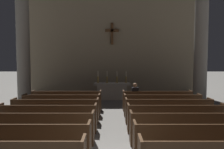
{
  "coord_description": "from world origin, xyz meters",
  "views": [
    {
      "loc": [
        -0.0,
        -4.32,
        2.46
      ],
      "look_at": [
        0.0,
        8.13,
        1.6
      ],
      "focal_mm": 36.61,
      "sensor_mm": 36.0,
      "label": 1
    }
  ],
  "objects_px": {
    "candlestick_outer_left": "(98,79)",
    "pew_left_row_3": "(37,128)",
    "pew_left_row_2": "(23,141)",
    "pew_right_row_4": "(176,118)",
    "pew_right_row_7": "(157,100)",
    "altar": "(112,91)",
    "pew_right_row_3": "(187,128)",
    "lone_worshipper": "(135,96)",
    "candlestick_inner_right": "(117,79)",
    "pew_left_row_6": "(62,105)",
    "pew_left_row_5": "(56,111)",
    "pew_right_row_5": "(168,111)",
    "pew_left_row_4": "(48,118)",
    "pew_right_row_2": "(202,141)",
    "candlestick_inner_left": "(107,79)",
    "pew_left_row_7": "(67,100)",
    "column_left_second": "(23,45)",
    "column_right_second": "(201,45)",
    "pew_right_row_6": "(162,105)",
    "candlestick_outer_right": "(126,79)"
  },
  "relations": [
    {
      "from": "column_left_second",
      "to": "pew_left_row_3",
      "type": "bearing_deg",
      "value": -66.15
    },
    {
      "from": "pew_left_row_7",
      "to": "pew_right_row_7",
      "type": "xyz_separation_m",
      "value": [
        4.31,
        0.0,
        0.0
      ]
    },
    {
      "from": "pew_left_row_6",
      "to": "altar",
      "type": "xyz_separation_m",
      "value": [
        2.16,
        4.07,
        0.06
      ]
    },
    {
      "from": "pew_right_row_3",
      "to": "candlestick_inner_right",
      "type": "relative_size",
      "value": 4.64
    },
    {
      "from": "pew_right_row_2",
      "to": "pew_right_row_6",
      "type": "height_order",
      "value": "same"
    },
    {
      "from": "pew_right_row_3",
      "to": "lone_worshipper",
      "type": "bearing_deg",
      "value": 103.67
    },
    {
      "from": "altar",
      "to": "pew_right_row_4",
      "type": "bearing_deg",
      "value": -70.94
    },
    {
      "from": "pew_right_row_7",
      "to": "altar",
      "type": "relative_size",
      "value": 1.49
    },
    {
      "from": "pew_left_row_3",
      "to": "pew_right_row_7",
      "type": "relative_size",
      "value": 1.0
    },
    {
      "from": "pew_left_row_7",
      "to": "pew_right_row_4",
      "type": "height_order",
      "value": "same"
    },
    {
      "from": "pew_left_row_4",
      "to": "pew_left_row_7",
      "type": "relative_size",
      "value": 1.0
    },
    {
      "from": "pew_right_row_6",
      "to": "pew_right_row_2",
      "type": "bearing_deg",
      "value": -90.0
    },
    {
      "from": "pew_left_row_6",
      "to": "candlestick_inner_right",
      "type": "height_order",
      "value": "candlestick_inner_right"
    },
    {
      "from": "column_left_second",
      "to": "candlestick_outer_left",
      "type": "distance_m",
      "value": 4.66
    },
    {
      "from": "lone_worshipper",
      "to": "column_right_second",
      "type": "bearing_deg",
      "value": 26.37
    },
    {
      "from": "pew_left_row_3",
      "to": "pew_left_row_5",
      "type": "xyz_separation_m",
      "value": [
        0.0,
        2.17,
        0.0
      ]
    },
    {
      "from": "pew_left_row_7",
      "to": "column_left_second",
      "type": "relative_size",
      "value": 0.5
    },
    {
      "from": "candlestick_outer_left",
      "to": "pew_left_row_3",
      "type": "bearing_deg",
      "value": -100.11
    },
    {
      "from": "pew_left_row_7",
      "to": "pew_left_row_5",
      "type": "bearing_deg",
      "value": -90.0
    },
    {
      "from": "pew_left_row_5",
      "to": "pew_right_row_2",
      "type": "bearing_deg",
      "value": -37.05
    },
    {
      "from": "pew_left_row_4",
      "to": "lone_worshipper",
      "type": "distance_m",
      "value": 4.63
    },
    {
      "from": "column_right_second",
      "to": "pew_right_row_7",
      "type": "bearing_deg",
      "value": -145.02
    },
    {
      "from": "candlestick_outer_left",
      "to": "candlestick_outer_right",
      "type": "relative_size",
      "value": 1.0
    },
    {
      "from": "pew_left_row_3",
      "to": "altar",
      "type": "xyz_separation_m",
      "value": [
        2.16,
        7.33,
        0.06
      ]
    },
    {
      "from": "pew_left_row_5",
      "to": "column_right_second",
      "type": "xyz_separation_m",
      "value": [
        7.09,
        4.11,
        2.74
      ]
    },
    {
      "from": "candlestick_inner_left",
      "to": "candlestick_inner_right",
      "type": "xyz_separation_m",
      "value": [
        0.6,
        0.0,
        0.0
      ]
    },
    {
      "from": "column_left_second",
      "to": "candlestick_inner_right",
      "type": "bearing_deg",
      "value": 11.26
    },
    {
      "from": "pew_right_row_4",
      "to": "pew_left_row_3",
      "type": "bearing_deg",
      "value": -165.88
    },
    {
      "from": "pew_right_row_7",
      "to": "candlestick_inner_right",
      "type": "xyz_separation_m",
      "value": [
        -1.86,
        2.99,
        0.76
      ]
    },
    {
      "from": "pew_left_row_4",
      "to": "pew_right_row_2",
      "type": "distance_m",
      "value": 4.83
    },
    {
      "from": "candlestick_inner_right",
      "to": "lone_worshipper",
      "type": "height_order",
      "value": "candlestick_inner_right"
    },
    {
      "from": "pew_right_row_2",
      "to": "column_left_second",
      "type": "bearing_deg",
      "value": 133.9
    },
    {
      "from": "pew_right_row_7",
      "to": "lone_worshipper",
      "type": "xyz_separation_m",
      "value": [
        -1.07,
        0.04,
        0.22
      ]
    },
    {
      "from": "pew_right_row_3",
      "to": "column_right_second",
      "type": "height_order",
      "value": "column_right_second"
    },
    {
      "from": "pew_right_row_2",
      "to": "pew_right_row_7",
      "type": "relative_size",
      "value": 1.0
    },
    {
      "from": "column_right_second",
      "to": "candlestick_inner_left",
      "type": "distance_m",
      "value": 5.7
    },
    {
      "from": "pew_right_row_6",
      "to": "candlestick_outer_right",
      "type": "height_order",
      "value": "candlestick_outer_right"
    },
    {
      "from": "altar",
      "to": "candlestick_inner_right",
      "type": "height_order",
      "value": "candlestick_inner_right"
    },
    {
      "from": "pew_left_row_7",
      "to": "candlestick_inner_left",
      "type": "height_order",
      "value": "candlestick_inner_left"
    },
    {
      "from": "pew_left_row_5",
      "to": "pew_right_row_5",
      "type": "distance_m",
      "value": 4.31
    },
    {
      "from": "pew_left_row_3",
      "to": "column_right_second",
      "type": "distance_m",
      "value": 9.87
    },
    {
      "from": "candlestick_outer_left",
      "to": "lone_worshipper",
      "type": "distance_m",
      "value": 3.57
    },
    {
      "from": "candlestick_outer_left",
      "to": "pew_left_row_5",
      "type": "bearing_deg",
      "value": -104.22
    },
    {
      "from": "candlestick_inner_left",
      "to": "lone_worshipper",
      "type": "relative_size",
      "value": 0.53
    },
    {
      "from": "candlestick_inner_right",
      "to": "lone_worshipper",
      "type": "relative_size",
      "value": 0.53
    },
    {
      "from": "pew_left_row_5",
      "to": "pew_left_row_6",
      "type": "distance_m",
      "value": 1.09
    },
    {
      "from": "pew_right_row_2",
      "to": "altar",
      "type": "height_order",
      "value": "altar"
    },
    {
      "from": "pew_left_row_2",
      "to": "pew_right_row_4",
      "type": "height_order",
      "value": "same"
    },
    {
      "from": "pew_left_row_2",
      "to": "candlestick_inner_right",
      "type": "relative_size",
      "value": 4.64
    },
    {
      "from": "pew_left_row_7",
      "to": "pew_right_row_7",
      "type": "relative_size",
      "value": 1.0
    }
  ]
}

